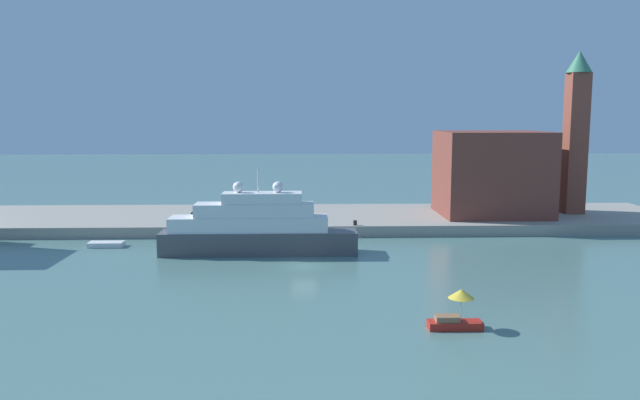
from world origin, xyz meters
TOP-DOWN VIEW (x-y plane):
  - ground at (0.00, 0.00)m, footprint 400.00×400.00m
  - quay_dock at (0.00, 26.71)m, footprint 110.00×21.42m
  - large_yacht at (-5.63, 6.49)m, footprint 23.03×4.07m
  - small_motorboat at (11.46, -20.53)m, footprint 4.12×1.98m
  - work_barge at (-24.53, 10.93)m, footprint 4.25×1.94m
  - harbor_building at (27.96, 25.60)m, footprint 15.23×12.95m
  - bell_tower at (40.68, 26.67)m, footprint 3.76×3.76m
  - parked_car at (-14.00, 20.31)m, footprint 4.53×1.82m
  - person_figure at (-10.74, 21.90)m, footprint 0.36×0.36m
  - mooring_bollard at (6.94, 16.87)m, footprint 0.50×0.50m

SIDE VIEW (x-z plane):
  - ground at x=0.00m, z-range 0.00..0.00m
  - work_barge at x=-24.53m, z-range 0.00..0.62m
  - quay_dock at x=0.00m, z-range 0.00..1.50m
  - small_motorboat at x=11.46m, z-range -0.24..2.87m
  - mooring_bollard at x=6.94m, z-range 1.50..2.16m
  - parked_car at x=-14.00m, z-range 1.41..2.77m
  - person_figure at x=-10.74m, z-range 1.44..3.10m
  - large_yacht at x=-5.63m, z-range -2.08..7.95m
  - harbor_building at x=27.96m, z-range 1.50..13.83m
  - bell_tower at x=40.68m, z-range 2.38..26.50m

